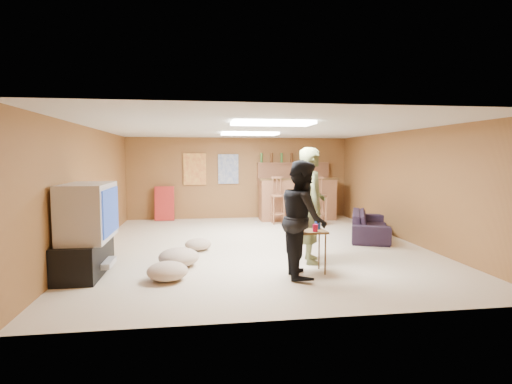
{
  "coord_description": "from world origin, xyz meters",
  "views": [
    {
      "loc": [
        -1.08,
        -7.39,
        1.67
      ],
      "look_at": [
        0.0,
        0.2,
        1.0
      ],
      "focal_mm": 28.0,
      "sensor_mm": 36.0,
      "label": 1
    }
  ],
  "objects": [
    {
      "name": "ground",
      "position": [
        0.0,
        0.0,
        0.0
      ],
      "size": [
        7.0,
        7.0,
        0.0
      ],
      "primitive_type": "plane",
      "color": "beige",
      "rests_on": "ground"
    },
    {
      "name": "ceiling",
      "position": [
        0.0,
        0.0,
        2.2
      ],
      "size": [
        6.0,
        7.0,
        0.02
      ],
      "primitive_type": "cube",
      "color": "silver",
      "rests_on": "ground"
    },
    {
      "name": "wall_back",
      "position": [
        0.0,
        3.5,
        1.1
      ],
      "size": [
        6.0,
        0.02,
        2.2
      ],
      "primitive_type": "cube",
      "color": "brown",
      "rests_on": "ground"
    },
    {
      "name": "wall_front",
      "position": [
        0.0,
        -3.5,
        1.1
      ],
      "size": [
        6.0,
        0.02,
        2.2
      ],
      "primitive_type": "cube",
      "color": "brown",
      "rests_on": "ground"
    },
    {
      "name": "wall_left",
      "position": [
        -3.0,
        0.0,
        1.1
      ],
      "size": [
        0.02,
        7.0,
        2.2
      ],
      "primitive_type": "cube",
      "color": "brown",
      "rests_on": "ground"
    },
    {
      "name": "wall_right",
      "position": [
        3.0,
        0.0,
        1.1
      ],
      "size": [
        0.02,
        7.0,
        2.2
      ],
      "primitive_type": "cube",
      "color": "brown",
      "rests_on": "ground"
    },
    {
      "name": "tv_stand",
      "position": [
        -2.72,
        -1.5,
        0.25
      ],
      "size": [
        0.55,
        1.3,
        0.5
      ],
      "primitive_type": "cube",
      "color": "black",
      "rests_on": "ground"
    },
    {
      "name": "dvd_box",
      "position": [
        -2.5,
        -1.5,
        0.15
      ],
      "size": [
        0.35,
        0.5,
        0.08
      ],
      "primitive_type": "cube",
      "color": "#B2B2B7",
      "rests_on": "tv_stand"
    },
    {
      "name": "tv_body",
      "position": [
        -2.65,
        -1.5,
        0.9
      ],
      "size": [
        0.6,
        1.1,
        0.8
      ],
      "primitive_type": "cube",
      "color": "#B2B2B7",
      "rests_on": "tv_stand"
    },
    {
      "name": "tv_screen",
      "position": [
        -2.34,
        -1.5,
        0.9
      ],
      "size": [
        0.02,
        0.95,
        0.65
      ],
      "primitive_type": "cube",
      "color": "navy",
      "rests_on": "tv_body"
    },
    {
      "name": "bar_counter",
      "position": [
        1.5,
        2.95,
        0.55
      ],
      "size": [
        2.0,
        0.6,
        1.1
      ],
      "primitive_type": "cube",
      "color": "brown",
      "rests_on": "ground"
    },
    {
      "name": "bar_lip",
      "position": [
        1.5,
        2.7,
        1.1
      ],
      "size": [
        2.1,
        0.12,
        0.05
      ],
      "primitive_type": "cube",
      "color": "#472F16",
      "rests_on": "bar_counter"
    },
    {
      "name": "bar_shelf",
      "position": [
        1.5,
        3.4,
        1.5
      ],
      "size": [
        2.0,
        0.18,
        0.05
      ],
      "primitive_type": "cube",
      "color": "brown",
      "rests_on": "bar_backing"
    },
    {
      "name": "bar_backing",
      "position": [
        1.5,
        3.42,
        1.2
      ],
      "size": [
        2.0,
        0.14,
        0.6
      ],
      "primitive_type": "cube",
      "color": "brown",
      "rests_on": "bar_counter"
    },
    {
      "name": "poster_left",
      "position": [
        -1.2,
        3.46,
        1.35
      ],
      "size": [
        0.6,
        0.03,
        0.85
      ],
      "primitive_type": "cube",
      "color": "#BF3F26",
      "rests_on": "wall_back"
    },
    {
      "name": "poster_right",
      "position": [
        -0.3,
        3.46,
        1.35
      ],
      "size": [
        0.55,
        0.03,
        0.8
      ],
      "primitive_type": "cube",
      "color": "#334C99",
      "rests_on": "wall_back"
    },
    {
      "name": "folding_chair_stack",
      "position": [
        -2.0,
        3.3,
        0.45
      ],
      "size": [
        0.5,
        0.26,
        0.91
      ],
      "primitive_type": "cube",
      "rotation": [
        -0.14,
        0.0,
        0.0
      ],
      "color": "#B22520",
      "rests_on": "ground"
    },
    {
      "name": "ceiling_panel_front",
      "position": [
        0.0,
        -1.5,
        2.17
      ],
      "size": [
        1.2,
        0.6,
        0.04
      ],
      "primitive_type": "cube",
      "color": "white",
      "rests_on": "ceiling"
    },
    {
      "name": "ceiling_panel_back",
      "position": [
        0.0,
        1.2,
        2.17
      ],
      "size": [
        1.2,
        0.6,
        0.04
      ],
      "primitive_type": "cube",
      "color": "white",
      "rests_on": "ceiling"
    },
    {
      "name": "person_olive",
      "position": [
        0.67,
        -1.31,
        0.91
      ],
      "size": [
        0.51,
        0.71,
        1.82
      ],
      "primitive_type": "imported",
      "rotation": [
        0.0,
        0.0,
        1.45
      ],
      "color": "#595F37",
      "rests_on": "ground"
    },
    {
      "name": "person_black",
      "position": [
        0.35,
        -2.02,
        0.82
      ],
      "size": [
        0.67,
        0.83,
        1.63
      ],
      "primitive_type": "imported",
      "rotation": [
        0.0,
        0.0,
        1.5
      ],
      "color": "black",
      "rests_on": "ground"
    },
    {
      "name": "sofa",
      "position": [
        2.44,
        0.42,
        0.27
      ],
      "size": [
        1.37,
        1.98,
        0.54
      ],
      "primitive_type": "imported",
      "rotation": [
        0.0,
        0.0,
        1.18
      ],
      "color": "black",
      "rests_on": "ground"
    },
    {
      "name": "tray_table",
      "position": [
        0.48,
        -1.87,
        0.31
      ],
      "size": [
        0.49,
        0.4,
        0.62
      ],
      "primitive_type": "cube",
      "rotation": [
        0.0,
        0.0,
        0.05
      ],
      "color": "#472F16",
      "rests_on": "ground"
    },
    {
      "name": "cup_red_near",
      "position": [
        0.38,
        -1.84,
        0.67
      ],
      "size": [
        0.11,
        0.11,
        0.11
      ],
      "primitive_type": "cylinder",
      "rotation": [
        0.0,
        0.0,
        -0.4
      ],
      "color": "red",
      "rests_on": "tray_table"
    },
    {
      "name": "cup_red_far",
      "position": [
        0.54,
        -1.96,
        0.67
      ],
      "size": [
        0.08,
        0.08,
        0.1
      ],
      "primitive_type": "cylinder",
      "rotation": [
        0.0,
        0.0,
        -0.01
      ],
      "color": "red",
      "rests_on": "tray_table"
    },
    {
      "name": "cup_blue",
      "position": [
        0.63,
        -1.78,
        0.68
      ],
      "size": [
        0.09,
        0.09,
        0.12
      ],
      "primitive_type": "cylinder",
      "rotation": [
        0.0,
        0.0,
        0.1
      ],
      "color": "#153995",
      "rests_on": "tray_table"
    },
    {
      "name": "bar_stool_left",
      "position": [
        0.86,
        2.38,
        0.6
      ],
      "size": [
        0.47,
        0.47,
        1.19
      ],
      "primitive_type": null,
      "rotation": [
        0.0,
        0.0,
        0.3
      ],
      "color": "brown",
      "rests_on": "ground"
    },
    {
      "name": "bar_stool_right",
      "position": [
        1.86,
        2.09,
        0.61
      ],
      "size": [
        0.48,
        0.48,
        1.22
      ],
      "primitive_type": null,
      "rotation": [
        0.0,
        0.0,
        0.27
      ],
      "color": "brown",
      "rests_on": "ground"
    },
    {
      "name": "cushion_near_tv",
      "position": [
        -1.41,
        -1.26,
        0.14
      ],
      "size": [
        0.78,
        0.78,
        0.28
      ],
      "primitive_type": "ellipsoid",
      "rotation": [
        0.0,
        0.0,
        0.32
      ],
      "color": "tan",
      "rests_on": "ground"
    },
    {
      "name": "cushion_mid",
      "position": [
        -1.12,
        -0.23,
        0.11
      ],
      "size": [
        0.53,
        0.53,
        0.21
      ],
      "primitive_type": "ellipsoid",
      "rotation": [
        0.0,
        0.0,
        -0.14
      ],
      "color": "tan",
      "rests_on": "ground"
    },
    {
      "name": "cushion_far",
      "position": [
        -1.52,
        -1.97,
        0.12
      ],
      "size": [
        0.71,
        0.71,
        0.25
      ],
      "primitive_type": "ellipsoid",
      "rotation": [
        0.0,
        0.0,
        -0.35
      ],
      "color": "tan",
      "rests_on": "ground"
    },
    {
      "name": "bottle_row",
      "position": [
        1.3,
        3.38,
        1.65
      ],
      "size": [
        1.48,
        0.08,
        0.26
      ],
      "primitive_type": null,
      "color": "#3F7233",
      "rests_on": "bar_shelf"
    }
  ]
}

